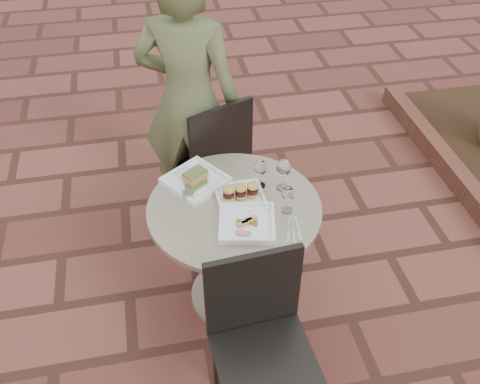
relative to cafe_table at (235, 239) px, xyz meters
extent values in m
plane|color=brown|center=(0.21, 0.12, -0.48)|extent=(60.00, 60.00, 0.00)
cylinder|color=gray|center=(0.00, 0.00, -0.46)|extent=(0.52, 0.52, 0.04)
cylinder|color=gray|center=(0.00, 0.00, -0.13)|extent=(0.08, 0.08, 0.70)
cylinder|color=tan|center=(0.00, 0.00, 0.23)|extent=(0.90, 0.90, 0.03)
cube|color=black|center=(-0.04, 0.81, -0.03)|extent=(0.58, 0.58, 0.03)
cube|color=black|center=(0.04, 0.63, 0.22)|extent=(0.42, 0.20, 0.46)
cylinder|color=black|center=(0.06, 1.06, -0.26)|extent=(0.02, 0.02, 0.44)
cylinder|color=black|center=(-0.29, 0.91, -0.26)|extent=(0.02, 0.02, 0.44)
cylinder|color=black|center=(0.21, 0.71, -0.26)|extent=(0.02, 0.02, 0.44)
cylinder|color=black|center=(-0.14, 0.56, -0.26)|extent=(0.02, 0.02, 0.44)
cube|color=black|center=(0.00, -0.73, -0.03)|extent=(0.47, 0.47, 0.03)
cube|color=black|center=(-0.02, -0.53, 0.22)|extent=(0.44, 0.06, 0.46)
cylinder|color=black|center=(-0.21, -0.55, -0.26)|extent=(0.02, 0.02, 0.44)
cylinder|color=black|center=(0.17, -0.52, -0.26)|extent=(0.02, 0.02, 0.44)
imported|color=#505830|center=(-0.12, 0.81, 0.39)|extent=(0.75, 0.64, 1.76)
cube|color=white|center=(-0.17, 0.22, 0.25)|extent=(0.39, 0.39, 0.01)
cube|color=#CA7547|center=(-0.17, 0.22, 0.29)|extent=(0.15, 0.14, 0.04)
cube|color=#495B29|center=(-0.17, 0.22, 0.32)|extent=(0.14, 0.13, 0.01)
cube|color=white|center=(0.04, 0.04, 0.25)|extent=(0.25, 0.25, 0.01)
cube|color=white|center=(0.03, -0.15, 0.25)|extent=(0.32, 0.32, 0.01)
ellipsoid|color=pink|center=(-0.01, -0.21, 0.27)|extent=(0.05, 0.04, 0.02)
cylinder|color=white|center=(0.26, -0.08, 0.25)|extent=(0.06, 0.06, 0.00)
cylinder|color=white|center=(0.26, -0.08, 0.28)|extent=(0.01, 0.01, 0.07)
ellipsoid|color=white|center=(0.26, -0.08, 0.36)|extent=(0.07, 0.07, 0.08)
cylinder|color=white|center=(0.26, -0.08, 0.36)|extent=(0.05, 0.05, 0.04)
cylinder|color=white|center=(0.17, 0.13, 0.25)|extent=(0.06, 0.06, 0.00)
cylinder|color=white|center=(0.17, 0.13, 0.29)|extent=(0.01, 0.01, 0.07)
ellipsoid|color=white|center=(0.17, 0.13, 0.37)|extent=(0.07, 0.07, 0.09)
cylinder|color=white|center=(0.28, 0.09, 0.25)|extent=(0.07, 0.07, 0.00)
cylinder|color=white|center=(0.28, 0.09, 0.29)|extent=(0.01, 0.01, 0.08)
ellipsoid|color=white|center=(0.28, 0.09, 0.38)|extent=(0.08, 0.08, 0.10)
cylinder|color=silver|center=(-0.22, 0.10, 0.27)|extent=(0.06, 0.06, 0.05)
cube|color=brown|center=(1.81, 0.42, -0.41)|extent=(0.12, 3.00, 0.15)
camera|label=1|loc=(-0.37, -1.99, 2.10)|focal=40.00mm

